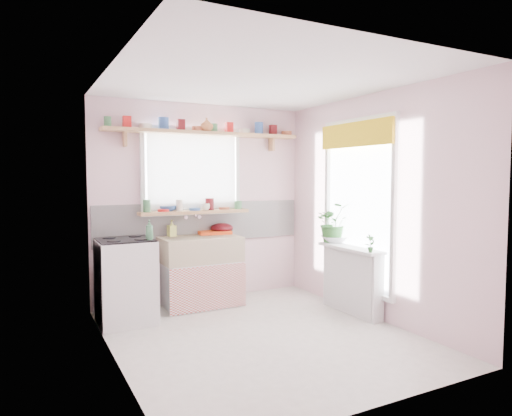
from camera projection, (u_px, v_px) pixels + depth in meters
room at (276, 194)px, 5.50m from camera, size 3.20×3.20×3.20m
sink_unit at (201, 271)px, 5.57m from camera, size 0.95×0.65×1.11m
cooker at (126, 281)px, 4.92m from camera, size 0.58×0.58×0.93m
radiator_ledge at (352, 279)px, 5.28m from camera, size 0.22×0.95×0.78m
windowsill at (195, 212)px, 5.69m from camera, size 1.40×0.22×0.04m
pine_shelf at (206, 133)px, 5.68m from camera, size 2.52×0.24×0.04m
shelf_crockery at (202, 127)px, 5.66m from camera, size 2.47×0.11×0.12m
sill_crockery at (193, 206)px, 5.68m from camera, size 1.35×0.11×0.12m
dish_tray at (214, 232)px, 5.85m from camera, size 0.45×0.36×0.04m
colander at (222, 228)px, 5.90m from camera, size 0.31×0.31×0.13m
jade_plant at (333, 222)px, 5.61m from camera, size 0.54×0.51×0.49m
fruit_bowl at (334, 239)px, 5.60m from camera, size 0.41×0.41×0.08m
herb_pot at (370, 243)px, 4.85m from camera, size 0.11×0.07×0.19m
soap_bottle_sink at (172, 228)px, 5.58m from camera, size 0.10×0.10×0.20m
sill_cup at (206, 207)px, 5.69m from camera, size 0.14×0.14×0.09m
sill_bowl at (168, 208)px, 5.59m from camera, size 0.24×0.24×0.07m
shelf_vase at (207, 125)px, 5.62m from camera, size 0.20×0.20×0.16m
cooker_bottle at (149, 230)px, 4.82m from camera, size 0.11×0.11×0.21m
fruit at (334, 234)px, 5.60m from camera, size 0.20×0.14×0.10m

